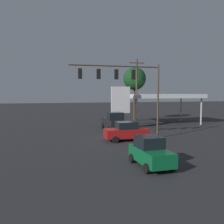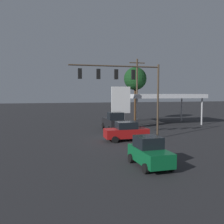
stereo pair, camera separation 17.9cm
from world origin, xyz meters
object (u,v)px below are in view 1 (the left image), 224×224
at_px(hatchback_crossing, 151,152).
at_px(utility_pole, 137,90).
at_px(traffic_signal_assembly, 125,82).
at_px(sedan_far, 126,131).
at_px(street_tree, 135,79).
at_px(price_sign, 121,101).
at_px(pickup_parked, 114,122).

bearing_deg(hatchback_crossing, utility_pole, 159.98).
bearing_deg(traffic_signal_assembly, sedan_far, 96.72).
xyz_separation_m(hatchback_crossing, street_tree, (-8.84, -26.39, 6.35)).
distance_m(price_sign, street_tree, 12.07).
relative_size(utility_pole, price_sign, 1.74).
height_order(sedan_far, street_tree, street_tree).
bearing_deg(price_sign, hatchback_crossing, 79.30).
height_order(traffic_signal_assembly, utility_pole, utility_pole).
bearing_deg(pickup_parked, utility_pole, 131.67).
height_order(traffic_signal_assembly, hatchback_crossing, traffic_signal_assembly).
distance_m(utility_pole, pickup_parked, 7.53).
xyz_separation_m(utility_pole, street_tree, (-2.06, -6.27, 2.06)).
distance_m(hatchback_crossing, pickup_parked, 16.08).
bearing_deg(pickup_parked, price_sign, 111.88).
xyz_separation_m(pickup_parked, sedan_far, (0.68, 7.06, -0.16)).
relative_size(pickup_parked, sedan_far, 1.18).
relative_size(traffic_signal_assembly, utility_pole, 0.96).
bearing_deg(hatchback_crossing, sedan_far, 169.89).
distance_m(hatchback_crossing, street_tree, 28.54).
bearing_deg(utility_pole, pickup_parked, 41.33).
height_order(hatchback_crossing, sedan_far, hatchback_crossing).
bearing_deg(pickup_parked, hatchback_crossing, -6.96).
relative_size(price_sign, hatchback_crossing, 1.48).
distance_m(utility_pole, hatchback_crossing, 21.65).
distance_m(traffic_signal_assembly, sedan_far, 5.07).
distance_m(traffic_signal_assembly, utility_pole, 12.15).
distance_m(traffic_signal_assembly, pickup_parked, 8.30).
relative_size(pickup_parked, street_tree, 0.56).
distance_m(traffic_signal_assembly, hatchback_crossing, 10.65).
height_order(pickup_parked, street_tree, street_tree).
xyz_separation_m(hatchback_crossing, sedan_far, (-1.36, -8.89, 0.00)).
xyz_separation_m(traffic_signal_assembly, hatchback_crossing, (1.32, 9.29, -5.06)).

